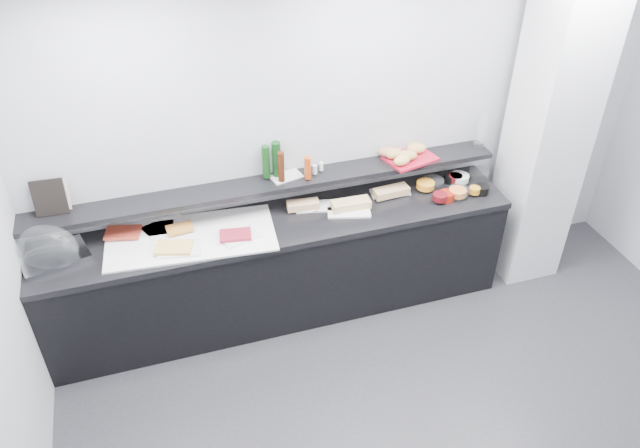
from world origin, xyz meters
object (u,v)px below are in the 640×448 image
object	(u,v)px
framed_print	(49,198)
carafe	(481,130)
condiment_tray	(286,176)
bread_tray	(410,158)
cloche_base	(54,257)
sandwich_plate_mid	(349,213)

from	to	relation	value
framed_print	carafe	bearing A→B (deg)	2.31
condiment_tray	bread_tray	xyz separation A→B (m)	(1.00, -0.04, 0.00)
bread_tray	carafe	xyz separation A→B (m)	(0.62, 0.02, 0.14)
condiment_tray	carafe	size ratio (longest dim) A/B	0.77
cloche_base	carafe	world-z (taller)	carafe
condiment_tray	carafe	world-z (taller)	carafe
sandwich_plate_mid	condiment_tray	size ratio (longest dim) A/B	1.42
framed_print	cloche_base	bearing A→B (deg)	-99.95
cloche_base	bread_tray	xyz separation A→B (m)	(2.72, 0.13, 0.24)
carafe	condiment_tray	bearing A→B (deg)	179.38
sandwich_plate_mid	framed_print	world-z (taller)	framed_print
cloche_base	bread_tray	distance (m)	2.73
cloche_base	framed_print	distance (m)	0.42
cloche_base	condiment_tray	size ratio (longest dim) A/B	1.92
condiment_tray	bread_tray	bearing A→B (deg)	-14.56
sandwich_plate_mid	carafe	bearing A→B (deg)	26.73
sandwich_plate_mid	carafe	world-z (taller)	carafe
condiment_tray	framed_print	bearing A→B (deg)	166.85
framed_print	carafe	size ratio (longest dim) A/B	0.87
sandwich_plate_mid	bread_tray	world-z (taller)	bread_tray
sandwich_plate_mid	bread_tray	size ratio (longest dim) A/B	0.85
condiment_tray	bread_tray	world-z (taller)	bread_tray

